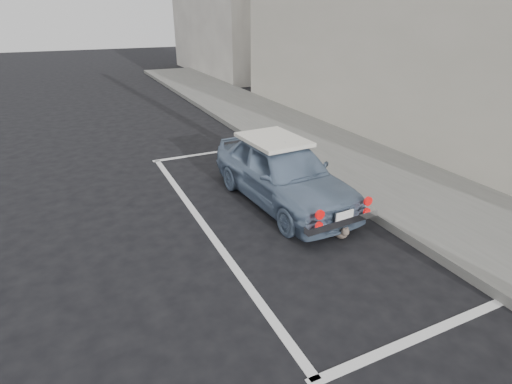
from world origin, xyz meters
TOP-DOWN VIEW (x-y plane):
  - ground at (0.00, 0.00)m, footprint 80.00×80.00m
  - sidewalk at (3.20, 2.00)m, footprint 2.80×40.00m
  - shop_building at (6.33, 4.00)m, footprint 3.50×18.00m
  - pline_rear at (0.50, -0.50)m, footprint 3.00×0.12m
  - pline_front at (0.50, 6.50)m, footprint 3.00×0.12m
  - pline_side at (-0.90, 3.00)m, footprint 0.12×7.00m
  - retro_coupe at (0.75, 3.22)m, footprint 1.63×3.60m
  - cat at (0.94, 1.65)m, footprint 0.23×0.49m

SIDE VIEW (x-z plane):
  - ground at x=0.00m, z-range 0.00..0.00m
  - pline_rear at x=0.50m, z-range 0.00..0.01m
  - pline_front at x=0.50m, z-range 0.00..0.01m
  - pline_side at x=-0.90m, z-range 0.00..0.01m
  - sidewalk at x=3.20m, z-range 0.00..0.15m
  - cat at x=0.94m, z-range -0.01..0.25m
  - retro_coupe at x=0.75m, z-range 0.01..1.20m
  - shop_building at x=6.33m, z-range -0.01..6.99m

